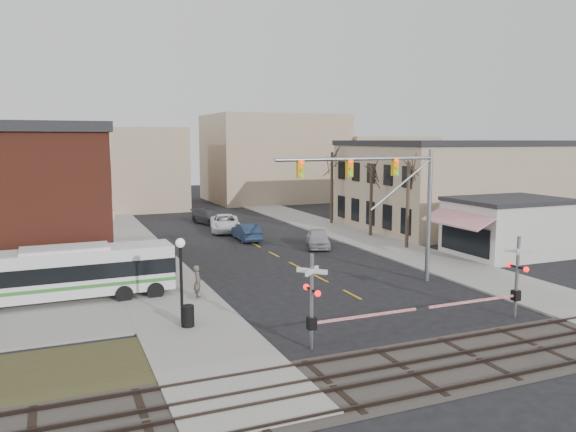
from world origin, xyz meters
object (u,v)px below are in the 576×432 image
at_px(rr_crossing_west, 321,302).
at_px(car_d, 210,217).
at_px(car_c, 225,223).
at_px(pedestrian_far, 141,278).
at_px(street_lamp, 181,262).
at_px(transit_bus, 66,273).
at_px(car_b, 246,232).
at_px(traffic_signal_mast, 390,189).
at_px(trash_bin, 188,316).
at_px(car_a, 318,238).
at_px(rr_crossing_east, 510,279).
at_px(pedestrian_near, 198,282).

relative_size(rr_crossing_west, car_d, 1.13).
bearing_deg(car_c, pedestrian_far, -105.22).
xyz_separation_m(street_lamp, car_c, (9.45, 25.07, -2.20)).
xyz_separation_m(transit_bus, car_b, (14.64, 13.92, -0.89)).
bearing_deg(street_lamp, transit_bus, 129.09).
height_order(rr_crossing_west, street_lamp, street_lamp).
xyz_separation_m(traffic_signal_mast, car_d, (-3.44, 27.84, -5.03)).
bearing_deg(car_c, trash_bin, -96.56).
bearing_deg(traffic_signal_mast, pedestrian_far, 165.73).
bearing_deg(trash_bin, rr_crossing_west, -44.19).
xyz_separation_m(car_a, car_c, (-4.65, 10.40, 0.05)).
height_order(car_c, pedestrian_far, pedestrian_far).
height_order(traffic_signal_mast, car_d, traffic_signal_mast).
height_order(transit_bus, traffic_signal_mast, traffic_signal_mast).
distance_m(rr_crossing_east, street_lamp, 15.63).
bearing_deg(traffic_signal_mast, car_b, 99.75).
distance_m(rr_crossing_east, pedestrian_near, 15.82).
relative_size(rr_crossing_east, car_a, 1.28).
xyz_separation_m(trash_bin, pedestrian_far, (-1.10, 6.58, 0.37)).
bearing_deg(pedestrian_near, traffic_signal_mast, -79.54).
bearing_deg(car_b, pedestrian_far, 54.10).
height_order(car_d, pedestrian_near, pedestrian_near).
distance_m(transit_bus, car_b, 20.22).
height_order(rr_crossing_west, pedestrian_far, rr_crossing_west).
relative_size(transit_bus, rr_crossing_east, 1.98).
distance_m(transit_bus, car_d, 28.18).
bearing_deg(car_c, traffic_signal_mast, -68.19).
xyz_separation_m(rr_crossing_west, pedestrian_far, (-5.68, 11.02, -0.99)).
distance_m(car_b, car_c, 5.21).
bearing_deg(car_a, street_lamp, -111.69).
bearing_deg(car_b, pedestrian_near, 65.06).
distance_m(transit_bus, trash_bin, 8.30).
height_order(street_lamp, pedestrian_far, street_lamp).
distance_m(traffic_signal_mast, street_lamp, 13.32).
bearing_deg(car_a, rr_crossing_west, -93.29).
height_order(rr_crossing_east, trash_bin, rr_crossing_east).
relative_size(car_c, car_d, 1.15).
bearing_deg(car_b, transit_bus, 45.42).
xyz_separation_m(traffic_signal_mast, rr_crossing_west, (-8.11, -7.52, -3.78)).
bearing_deg(transit_bus, rr_crossing_west, -49.20).
relative_size(rr_crossing_east, car_b, 1.26).
distance_m(street_lamp, car_a, 20.47).
bearing_deg(transit_bus, trash_bin, -53.07).
bearing_deg(car_a, car_b, 151.73).
xyz_separation_m(traffic_signal_mast, car_c, (-3.35, 22.64, -4.95)).
height_order(traffic_signal_mast, trash_bin, traffic_signal_mast).
xyz_separation_m(car_a, pedestrian_near, (-12.47, -10.97, 0.27)).
relative_size(trash_bin, car_c, 0.17).
bearing_deg(car_d, car_b, -105.46).
xyz_separation_m(traffic_signal_mast, pedestrian_near, (-11.17, 1.27, -4.73)).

